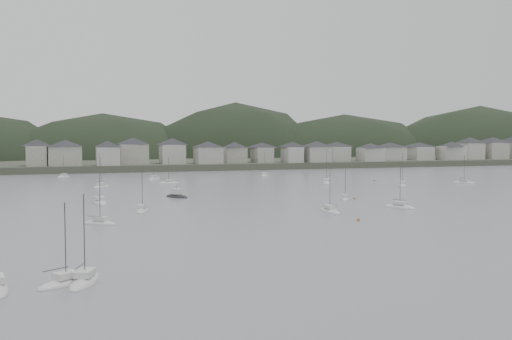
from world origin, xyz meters
name	(u,v)px	position (x,y,z in m)	size (l,w,h in m)	color
ground	(394,231)	(0.00, 0.00, 0.00)	(900.00, 900.00, 0.00)	slate
far_shore_land	(152,158)	(0.00, 295.00, 1.50)	(900.00, 250.00, 3.00)	#383D2D
forested_ridge	(166,180)	(4.83, 269.40, -11.28)	(851.55, 103.94, 102.57)	black
waterfront_town	(285,151)	(50.59, 183.34, 8.66)	(451.48, 28.46, 12.92)	gray
moored_fleet	(230,197)	(-12.22, 59.16, 0.18)	(247.92, 177.42, 13.23)	silver
motor_launch_far	(177,196)	(-25.41, 63.57, 0.29)	(6.40, 8.04, 3.85)	black
mooring_buoys	(361,198)	(18.88, 46.61, 0.15)	(174.64, 85.00, 0.70)	#B36D3B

